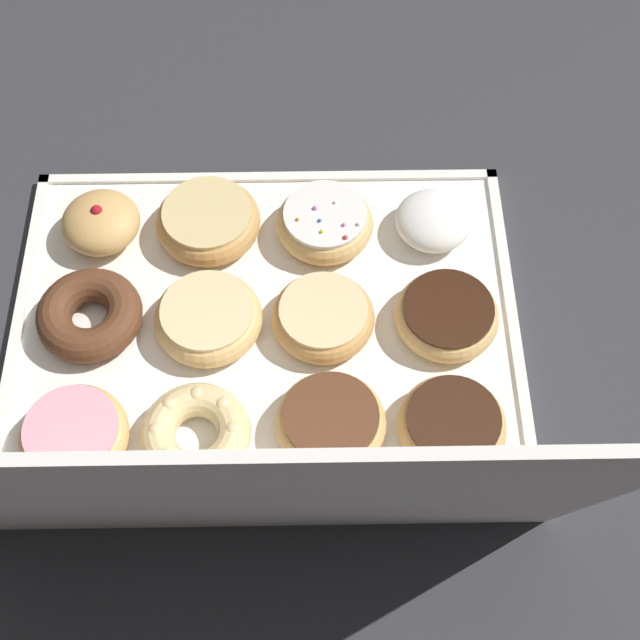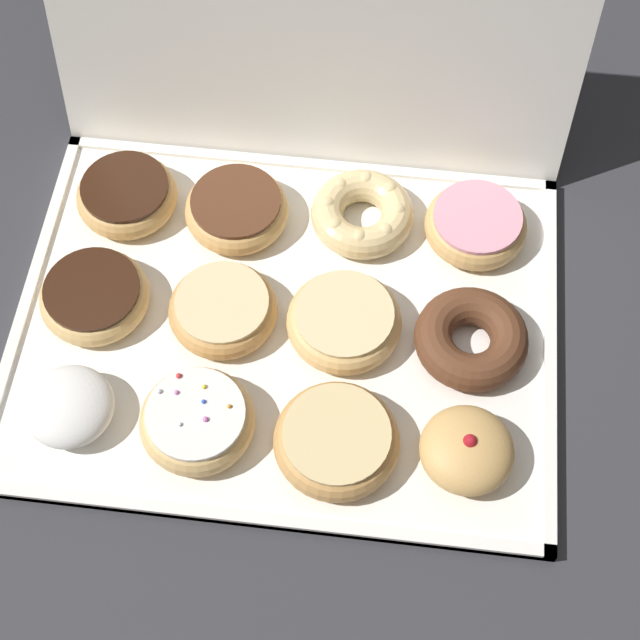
{
  "view_description": "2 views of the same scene",
  "coord_description": "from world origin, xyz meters",
  "px_view_note": "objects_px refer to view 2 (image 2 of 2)",
  "views": [
    {
      "loc": [
        -0.05,
        0.49,
        0.85
      ],
      "look_at": [
        -0.06,
        0.01,
        0.04
      ],
      "focal_mm": 49.56,
      "sensor_mm": 36.0,
      "label": 1
    },
    {
      "loc": [
        0.09,
        -0.47,
        0.88
      ],
      "look_at": [
        0.04,
        -0.02,
        0.06
      ],
      "focal_mm": 54.1,
      "sensor_mm": 36.0,
      "label": 2
    }
  ],
  "objects_px": {
    "pink_frosted_donut_11": "(476,225)",
    "glazed_ring_donut_6": "(344,323)",
    "jelly_filled_donut_3": "(467,450)",
    "donut_box": "(285,326)",
    "glazed_ring_donut_2": "(337,440)",
    "sprinkle_donut_1": "(197,420)",
    "chocolate_cake_ring_donut_7": "(471,339)",
    "powdered_filled_donut_0": "(69,406)",
    "chocolate_frosted_donut_8": "(127,195)",
    "cruller_donut_10": "(362,213)",
    "glazed_ring_donut_5": "(223,308)",
    "chocolate_frosted_donut_4": "(94,295)",
    "chocolate_frosted_donut_9": "(237,209)"
  },
  "relations": [
    {
      "from": "powdered_filled_donut_0",
      "to": "chocolate_frosted_donut_8",
      "type": "relative_size",
      "value": 0.79
    },
    {
      "from": "jelly_filled_donut_3",
      "to": "chocolate_cake_ring_donut_7",
      "type": "relative_size",
      "value": 0.78
    },
    {
      "from": "jelly_filled_donut_3",
      "to": "glazed_ring_donut_6",
      "type": "distance_m",
      "value": 0.18
    },
    {
      "from": "chocolate_frosted_donut_4",
      "to": "chocolate_frosted_donut_8",
      "type": "bearing_deg",
      "value": 87.2
    },
    {
      "from": "jelly_filled_donut_3",
      "to": "chocolate_cake_ring_donut_7",
      "type": "bearing_deg",
      "value": 90.15
    },
    {
      "from": "sprinkle_donut_1",
      "to": "chocolate_cake_ring_donut_7",
      "type": "distance_m",
      "value": 0.28
    },
    {
      "from": "chocolate_cake_ring_donut_7",
      "to": "powdered_filled_donut_0",
      "type": "bearing_deg",
      "value": -162.57
    },
    {
      "from": "glazed_ring_donut_2",
      "to": "cruller_donut_10",
      "type": "xyz_separation_m",
      "value": [
        -0.0,
        0.27,
        -0.0
      ]
    },
    {
      "from": "pink_frosted_donut_11",
      "to": "donut_box",
      "type": "bearing_deg",
      "value": -144.66
    },
    {
      "from": "chocolate_frosted_donut_8",
      "to": "chocolate_frosted_donut_4",
      "type": "bearing_deg",
      "value": -92.8
    },
    {
      "from": "jelly_filled_donut_3",
      "to": "chocolate_frosted_donut_8",
      "type": "distance_m",
      "value": 0.46
    },
    {
      "from": "jelly_filled_donut_3",
      "to": "chocolate_frosted_donut_4",
      "type": "xyz_separation_m",
      "value": [
        -0.39,
        0.13,
        -0.01
      ]
    },
    {
      "from": "glazed_ring_donut_5",
      "to": "chocolate_frosted_donut_8",
      "type": "relative_size",
      "value": 1.01
    },
    {
      "from": "powdered_filled_donut_0",
      "to": "jelly_filled_donut_3",
      "type": "xyz_separation_m",
      "value": [
        0.38,
        -0.0,
        0.0
      ]
    },
    {
      "from": "chocolate_cake_ring_donut_7",
      "to": "chocolate_frosted_donut_8",
      "type": "bearing_deg",
      "value": 160.59
    },
    {
      "from": "jelly_filled_donut_3",
      "to": "glazed_ring_donut_6",
      "type": "relative_size",
      "value": 0.76
    },
    {
      "from": "chocolate_frosted_donut_9",
      "to": "pink_frosted_donut_11",
      "type": "height_order",
      "value": "same"
    },
    {
      "from": "glazed_ring_donut_5",
      "to": "donut_box",
      "type": "bearing_deg",
      "value": -0.81
    },
    {
      "from": "donut_box",
      "to": "powdered_filled_donut_0",
      "type": "xyz_separation_m",
      "value": [
        -0.19,
        -0.13,
        0.03
      ]
    },
    {
      "from": "chocolate_frosted_donut_4",
      "to": "glazed_ring_donut_5",
      "type": "xyz_separation_m",
      "value": [
        0.13,
        0.0,
        -0.0
      ]
    },
    {
      "from": "donut_box",
      "to": "glazed_ring_donut_2",
      "type": "height_order",
      "value": "glazed_ring_donut_2"
    },
    {
      "from": "powdered_filled_donut_0",
      "to": "glazed_ring_donut_6",
      "type": "bearing_deg",
      "value": 25.93
    },
    {
      "from": "sprinkle_donut_1",
      "to": "pink_frosted_donut_11",
      "type": "bearing_deg",
      "value": 45.27
    },
    {
      "from": "donut_box",
      "to": "jelly_filled_donut_3",
      "type": "bearing_deg",
      "value": -33.63
    },
    {
      "from": "powdered_filled_donut_0",
      "to": "cruller_donut_10",
      "type": "bearing_deg",
      "value": 45.11
    },
    {
      "from": "glazed_ring_donut_2",
      "to": "glazed_ring_donut_5",
      "type": "xyz_separation_m",
      "value": [
        -0.13,
        0.13,
        -0.0
      ]
    },
    {
      "from": "cruller_donut_10",
      "to": "pink_frosted_donut_11",
      "type": "height_order",
      "value": "same"
    },
    {
      "from": "sprinkle_donut_1",
      "to": "jelly_filled_donut_3",
      "type": "bearing_deg",
      "value": -0.32
    },
    {
      "from": "jelly_filled_donut_3",
      "to": "chocolate_cake_ring_donut_7",
      "type": "distance_m",
      "value": 0.12
    },
    {
      "from": "pink_frosted_donut_11",
      "to": "glazed_ring_donut_6",
      "type": "bearing_deg",
      "value": -133.27
    },
    {
      "from": "donut_box",
      "to": "glazed_ring_donut_2",
      "type": "bearing_deg",
      "value": -62.52
    },
    {
      "from": "glazed_ring_donut_2",
      "to": "chocolate_cake_ring_donut_7",
      "type": "relative_size",
      "value": 1.05
    },
    {
      "from": "powdered_filled_donut_0",
      "to": "glazed_ring_donut_6",
      "type": "xyz_separation_m",
      "value": [
        0.25,
        0.12,
        -0.0
      ]
    },
    {
      "from": "glazed_ring_donut_2",
      "to": "glazed_ring_donut_5",
      "type": "bearing_deg",
      "value": 135.09
    },
    {
      "from": "donut_box",
      "to": "chocolate_cake_ring_donut_7",
      "type": "relative_size",
      "value": 4.83
    },
    {
      "from": "chocolate_frosted_donut_8",
      "to": "pink_frosted_donut_11",
      "type": "distance_m",
      "value": 0.38
    },
    {
      "from": "glazed_ring_donut_6",
      "to": "chocolate_frosted_donut_8",
      "type": "bearing_deg",
      "value": 152.59
    },
    {
      "from": "chocolate_frosted_donut_9",
      "to": "glazed_ring_donut_6",
      "type": "bearing_deg",
      "value": -44.1
    },
    {
      "from": "glazed_ring_donut_5",
      "to": "pink_frosted_donut_11",
      "type": "height_order",
      "value": "pink_frosted_donut_11"
    },
    {
      "from": "cruller_donut_10",
      "to": "pink_frosted_donut_11",
      "type": "distance_m",
      "value": 0.12
    },
    {
      "from": "jelly_filled_donut_3",
      "to": "cruller_donut_10",
      "type": "height_order",
      "value": "jelly_filled_donut_3"
    },
    {
      "from": "jelly_filled_donut_3",
      "to": "donut_box",
      "type": "bearing_deg",
      "value": 146.37
    },
    {
      "from": "chocolate_frosted_donut_9",
      "to": "cruller_donut_10",
      "type": "bearing_deg",
      "value": 4.49
    },
    {
      "from": "glazed_ring_donut_2",
      "to": "chocolate_frosted_donut_8",
      "type": "height_order",
      "value": "glazed_ring_donut_2"
    },
    {
      "from": "chocolate_frosted_donut_8",
      "to": "pink_frosted_donut_11",
      "type": "relative_size",
      "value": 1.0
    },
    {
      "from": "powdered_filled_donut_0",
      "to": "chocolate_cake_ring_donut_7",
      "type": "relative_size",
      "value": 0.76
    },
    {
      "from": "donut_box",
      "to": "chocolate_cake_ring_donut_7",
      "type": "xyz_separation_m",
      "value": [
        0.19,
        -0.01,
        0.02
      ]
    },
    {
      "from": "glazed_ring_donut_2",
      "to": "jelly_filled_donut_3",
      "type": "relative_size",
      "value": 1.34
    },
    {
      "from": "glazed_ring_donut_5",
      "to": "jelly_filled_donut_3",
      "type": "bearing_deg",
      "value": -26.66
    },
    {
      "from": "donut_box",
      "to": "glazed_ring_donut_5",
      "type": "bearing_deg",
      "value": 179.19
    }
  ]
}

